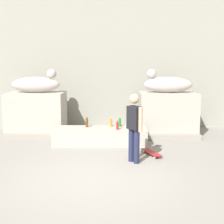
% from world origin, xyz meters
% --- Properties ---
extents(ground_plane, '(40.00, 40.00, 0.00)m').
position_xyz_m(ground_plane, '(0.00, 0.00, 0.00)').
color(ground_plane, gray).
extents(facade_wall, '(10.63, 0.60, 6.90)m').
position_xyz_m(facade_wall, '(0.00, 5.65, 3.45)').
color(facade_wall, gray).
rests_on(facade_wall, ground_plane).
extents(pedestal_left, '(1.87, 1.34, 1.40)m').
position_xyz_m(pedestal_left, '(-2.20, 4.28, 0.70)').
color(pedestal_left, '#A39E93').
rests_on(pedestal_left, ground_plane).
extents(pedestal_right, '(1.87, 1.34, 1.40)m').
position_xyz_m(pedestal_right, '(2.20, 4.28, 0.70)').
color(pedestal_right, '#A39E93').
rests_on(pedestal_right, ground_plane).
extents(statue_reclining_left, '(1.61, 0.58, 0.78)m').
position_xyz_m(statue_reclining_left, '(-2.17, 4.28, 1.69)').
color(statue_reclining_left, '#B5A9A8').
rests_on(statue_reclining_left, pedestal_left).
extents(statue_reclining_right, '(1.63, 0.64, 0.78)m').
position_xyz_m(statue_reclining_right, '(2.17, 4.28, 1.69)').
color(statue_reclining_right, '#B5A9A8').
rests_on(statue_reclining_right, pedestal_right).
extents(ledge_block, '(2.74, 0.89, 0.48)m').
position_xyz_m(ledge_block, '(0.00, 2.93, 0.24)').
color(ledge_block, '#A39E93').
rests_on(ledge_block, ground_plane).
extents(skater, '(0.37, 0.45, 1.67)m').
position_xyz_m(skater, '(0.90, 1.22, 0.92)').
color(skater, '#1E233F').
rests_on(skater, ground_plane).
extents(skateboard, '(0.49, 0.82, 0.08)m').
position_xyz_m(skateboard, '(1.39, 1.82, 0.06)').
color(skateboard, maroon).
rests_on(skateboard, ground_plane).
extents(bottle_brown, '(0.08, 0.08, 0.33)m').
position_xyz_m(bottle_brown, '(-0.40, 3.09, 0.61)').
color(bottle_brown, '#593314').
rests_on(bottle_brown, ledge_block).
extents(bottle_red, '(0.07, 0.07, 0.29)m').
position_xyz_m(bottle_red, '(0.51, 2.74, 0.59)').
color(bottle_red, red).
rests_on(bottle_red, ledge_block).
extents(bottle_orange, '(0.07, 0.07, 0.28)m').
position_xyz_m(bottle_orange, '(0.32, 3.17, 0.59)').
color(bottle_orange, orange).
rests_on(bottle_orange, ledge_block).
extents(bottle_green, '(0.08, 0.08, 0.30)m').
position_xyz_m(bottle_green, '(0.59, 3.18, 0.60)').
color(bottle_green, '#1E722D').
rests_on(bottle_green, ledge_block).
extents(stair_step, '(6.27, 0.50, 0.16)m').
position_xyz_m(stair_step, '(0.00, 3.59, 0.08)').
color(stair_step, gray).
rests_on(stair_step, ground_plane).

